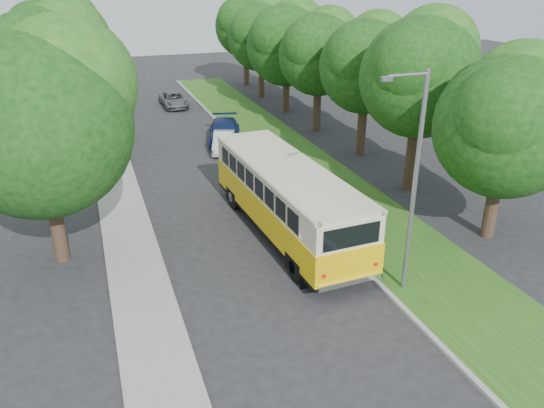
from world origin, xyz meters
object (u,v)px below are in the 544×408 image
object	(u,v)px
car_silver	(255,163)
car_blue	(225,131)
lamppost_near	(413,179)
vintage_bus	(286,200)
car_grey	(174,100)
car_white	(224,142)
lamppost_far	(104,94)

from	to	relation	value
car_silver	car_blue	bearing A→B (deg)	97.47
lamppost_near	vintage_bus	bearing A→B (deg)	112.61
lamppost_near	car_blue	size ratio (longest dim) A/B	1.57
car_silver	car_grey	size ratio (longest dim) A/B	0.95
lamppost_near	car_silver	distance (m)	13.80
car_white	car_blue	size ratio (longest dim) A/B	0.74
car_blue	car_grey	bearing A→B (deg)	112.95
vintage_bus	car_grey	bearing A→B (deg)	88.02
vintage_bus	car_blue	world-z (taller)	vintage_bus
car_blue	car_grey	xyz separation A→B (m)	(-1.49, 11.36, -0.13)
lamppost_near	car_silver	xyz separation A→B (m)	(-1.39, 13.23, -3.66)
vintage_bus	car_silver	size ratio (longest dim) A/B	2.67
lamppost_far	car_grey	size ratio (longest dim) A/B	1.71
lamppost_near	car_blue	distance (m)	20.37
lamppost_near	car_white	xyz separation A→B (m)	(-1.91, 18.09, -3.75)
car_white	car_grey	bearing A→B (deg)	111.78
vintage_bus	car_silver	xyz separation A→B (m)	(0.96, 7.59, -0.94)
car_blue	car_silver	bearing A→B (deg)	-74.72
car_grey	lamppost_far	bearing A→B (deg)	-116.00
vintage_bus	car_grey	size ratio (longest dim) A/B	2.52
lamppost_near	car_silver	size ratio (longest dim) A/B	1.92
car_blue	car_grey	size ratio (longest dim) A/B	1.16
car_silver	car_blue	xyz separation A→B (m)	(0.02, 6.77, 0.03)
lamppost_near	car_white	bearing A→B (deg)	96.02
car_silver	car_grey	bearing A→B (deg)	102.30
lamppost_near	car_blue	world-z (taller)	lamppost_near
vintage_bus	car_white	world-z (taller)	vintage_bus
lamppost_far	car_silver	world-z (taller)	lamppost_far
lamppost_far	vintage_bus	world-z (taller)	lamppost_far
car_white	car_grey	xyz separation A→B (m)	(-0.94, 13.27, -0.01)
car_white	car_grey	size ratio (longest dim) A/B	0.86
lamppost_near	car_blue	bearing A→B (deg)	93.90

